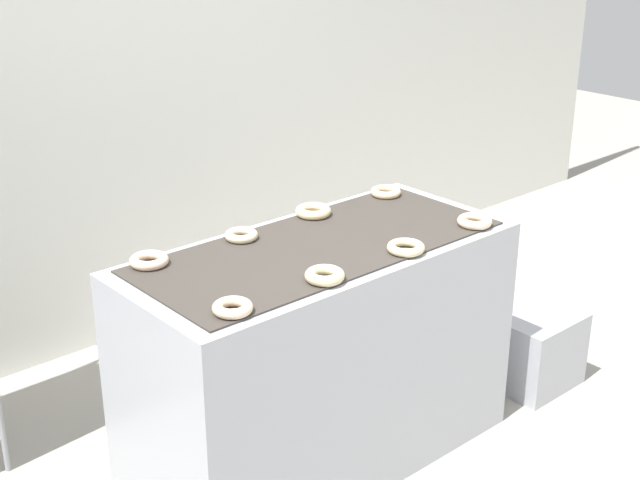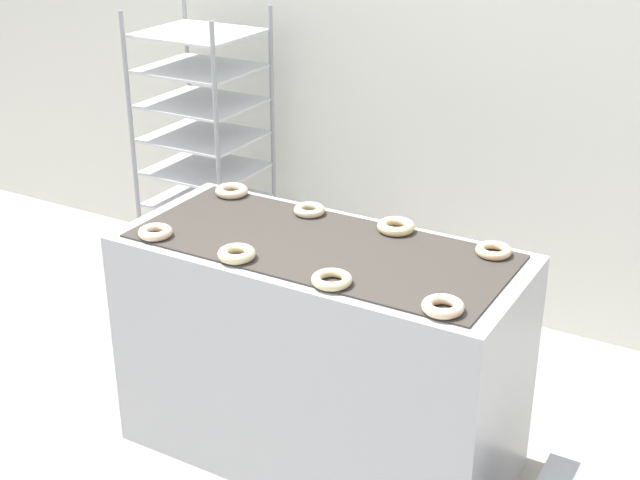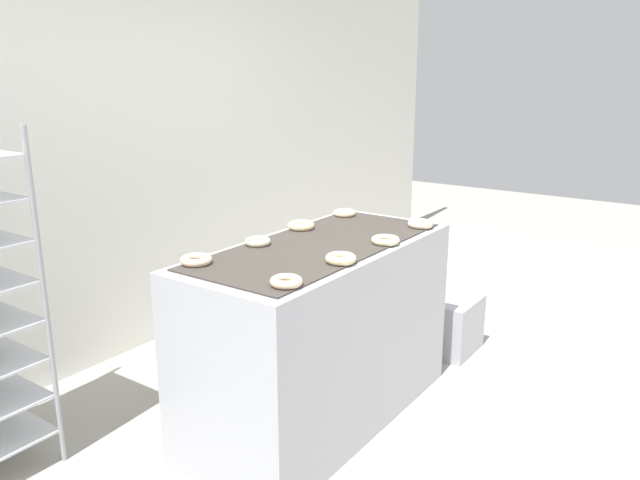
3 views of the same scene
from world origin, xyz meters
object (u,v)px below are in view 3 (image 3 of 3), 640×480
(donut_near_left, at_px, (286,281))
(glaze_bin, at_px, (446,323))
(fryer_machine, at_px, (320,333))
(donut_near_midright, at_px, (385,240))
(donut_near_right, at_px, (420,224))
(donut_far_left, at_px, (196,260))
(donut_far_right, at_px, (344,213))
(donut_far_midright, at_px, (301,225))
(donut_far_midleft, at_px, (258,241))
(donut_near_midleft, at_px, (341,258))

(donut_near_left, bearing_deg, glaze_bin, 1.44)
(fryer_machine, xyz_separation_m, donut_near_midright, (0.20, -0.26, 0.50))
(donut_near_midright, xyz_separation_m, donut_near_right, (0.41, 0.01, 0.00))
(donut_near_right, distance_m, donut_far_left, 1.31)
(donut_near_left, bearing_deg, donut_far_right, 22.45)
(glaze_bin, xyz_separation_m, donut_far_midright, (-0.97, 0.47, 0.80))
(fryer_machine, relative_size, glaze_bin, 3.93)
(donut_near_left, height_order, donut_far_midright, donut_far_midright)
(glaze_bin, height_order, donut_far_midright, donut_far_midright)
(glaze_bin, relative_size, donut_far_midright, 2.69)
(fryer_machine, height_order, donut_near_midright, donut_near_midright)
(donut_near_left, height_order, donut_far_right, donut_near_left)
(donut_far_midleft, height_order, donut_far_right, same)
(fryer_machine, bearing_deg, donut_far_right, 22.12)
(donut_far_left, bearing_deg, donut_far_midright, -0.04)
(glaze_bin, height_order, donut_far_left, donut_far_left)
(donut_near_right, xyz_separation_m, donut_far_midleft, (-0.80, 0.50, -0.00))
(donut_near_midleft, xyz_separation_m, donut_near_midright, (0.40, -0.00, -0.00))
(glaze_bin, distance_m, donut_near_left, 1.93)
(donut_near_midright, distance_m, donut_near_right, 0.41)
(donut_near_left, relative_size, donut_near_midright, 0.93)
(donut_near_right, height_order, donut_far_midleft, donut_near_right)
(donut_near_left, relative_size, donut_far_midright, 0.90)
(donut_far_midright, bearing_deg, donut_near_midleft, -127.40)
(donut_near_midright, height_order, donut_far_midleft, same)
(donut_near_right, bearing_deg, donut_near_left, 179.75)
(donut_far_right, bearing_deg, donut_near_right, -89.31)
(glaze_bin, height_order, donut_far_right, donut_far_right)
(glaze_bin, distance_m, donut_near_midright, 1.25)
(fryer_machine, relative_size, donut_far_midleft, 12.16)
(fryer_machine, bearing_deg, donut_near_left, -157.23)
(donut_near_right, bearing_deg, donut_far_right, 90.69)
(donut_near_right, height_order, donut_far_left, same)
(donut_far_midright, bearing_deg, donut_near_right, -51.30)
(glaze_bin, xyz_separation_m, donut_far_right, (-0.56, 0.45, 0.80))
(donut_far_left, bearing_deg, donut_far_right, -0.91)
(fryer_machine, relative_size, donut_near_midleft, 11.16)
(donut_far_midleft, bearing_deg, donut_near_right, -32.03)
(donut_far_left, relative_size, donut_far_right, 1.06)
(donut_near_left, relative_size, donut_far_right, 0.99)
(glaze_bin, bearing_deg, donut_far_midleft, 161.54)
(glaze_bin, xyz_separation_m, donut_far_left, (-1.75, 0.47, 0.80))
(donut_far_left, bearing_deg, donut_near_midright, -33.66)
(donut_far_right, bearing_deg, donut_far_left, 179.09)
(donut_far_left, distance_m, donut_far_right, 1.19)
(donut_near_right, bearing_deg, donut_near_midleft, -179.76)
(donut_far_midleft, bearing_deg, donut_near_midleft, -91.55)
(donut_near_midleft, relative_size, donut_far_left, 0.99)
(donut_far_midleft, bearing_deg, donut_near_midright, -52.56)
(donut_near_midleft, bearing_deg, donut_far_midright, 52.60)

